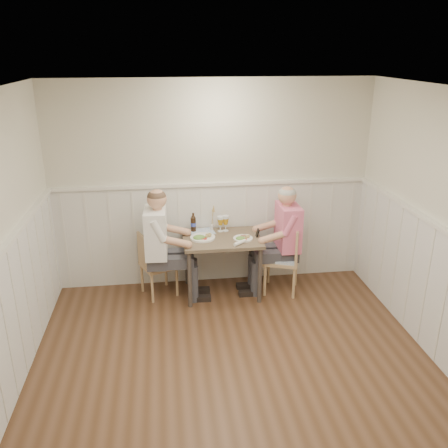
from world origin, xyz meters
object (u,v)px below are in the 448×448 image
at_px(chair_right, 286,256).
at_px(man_in_pink, 284,247).
at_px(beer_bottle, 193,223).
at_px(diner_cream, 161,254).
at_px(grass_vase, 212,219).
at_px(chair_left, 155,263).
at_px(dining_table, 222,245).

distance_m(chair_right, man_in_pink, 0.11).
bearing_deg(man_in_pink, beer_bottle, 165.83).
distance_m(chair_right, diner_cream, 1.55).
relative_size(chair_right, beer_bottle, 3.66).
bearing_deg(grass_vase, chair_left, -163.48).
xyz_separation_m(dining_table, diner_cream, (-0.75, -0.06, -0.05)).
height_order(chair_right, diner_cream, diner_cream).
bearing_deg(grass_vase, man_in_pink, -18.43).
xyz_separation_m(dining_table, chair_left, (-0.83, 0.05, -0.21)).
distance_m(diner_cream, grass_vase, 0.79).
height_order(dining_table, chair_left, chair_left).
bearing_deg(chair_left, grass_vase, 16.52).
bearing_deg(dining_table, grass_vase, 109.07).
relative_size(dining_table, chair_left, 1.16).
height_order(chair_left, man_in_pink, man_in_pink).
height_order(dining_table, grass_vase, grass_vase).
relative_size(beer_bottle, grass_vase, 0.70).
relative_size(chair_right, diner_cream, 0.62).
relative_size(chair_left, man_in_pink, 0.58).
relative_size(diner_cream, grass_vase, 4.16).
bearing_deg(dining_table, man_in_pink, -1.49).
bearing_deg(chair_right, chair_left, 176.28).
relative_size(chair_right, chair_left, 1.08).
distance_m(chair_right, grass_vase, 1.04).
bearing_deg(chair_left, man_in_pink, -2.55).
relative_size(man_in_pink, grass_vase, 4.06).
bearing_deg(chair_right, beer_bottle, 164.49).
height_order(dining_table, chair_right, chair_right).
height_order(chair_right, grass_vase, grass_vase).
distance_m(dining_table, diner_cream, 0.75).
bearing_deg(dining_table, chair_left, 176.45).
relative_size(dining_table, grass_vase, 2.74).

